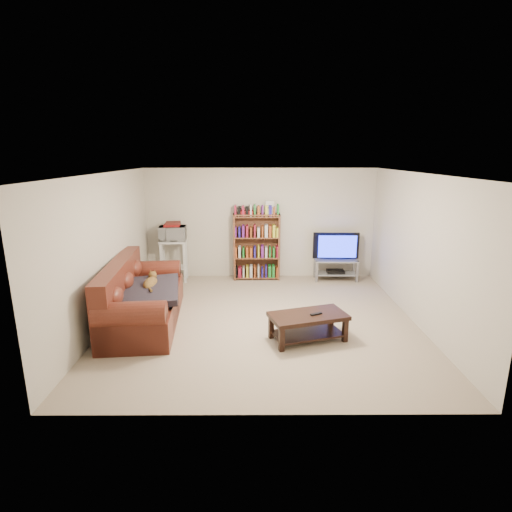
{
  "coord_description": "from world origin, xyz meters",
  "views": [
    {
      "loc": [
        -0.13,
        -6.18,
        2.68
      ],
      "look_at": [
        -0.1,
        0.4,
        1.0
      ],
      "focal_mm": 28.0,
      "sensor_mm": 36.0,
      "label": 1
    }
  ],
  "objects_px": {
    "coffee_table": "(308,322)",
    "bookshelf": "(257,246)",
    "sofa": "(139,302)",
    "tv_stand": "(336,266)"
  },
  "relations": [
    {
      "from": "sofa",
      "to": "tv_stand",
      "type": "xyz_separation_m",
      "value": [
        3.66,
        2.25,
        -0.03
      ]
    },
    {
      "from": "sofa",
      "to": "bookshelf",
      "type": "bearing_deg",
      "value": 45.36
    },
    {
      "from": "sofa",
      "to": "tv_stand",
      "type": "relative_size",
      "value": 2.63
    },
    {
      "from": "sofa",
      "to": "bookshelf",
      "type": "relative_size",
      "value": 1.7
    },
    {
      "from": "coffee_table",
      "to": "bookshelf",
      "type": "bearing_deg",
      "value": 86.71
    },
    {
      "from": "tv_stand",
      "to": "bookshelf",
      "type": "bearing_deg",
      "value": 178.14
    },
    {
      "from": "sofa",
      "to": "coffee_table",
      "type": "height_order",
      "value": "sofa"
    },
    {
      "from": "coffee_table",
      "to": "bookshelf",
      "type": "xyz_separation_m",
      "value": [
        -0.74,
        3.02,
        0.46
      ]
    },
    {
      "from": "tv_stand",
      "to": "bookshelf",
      "type": "height_order",
      "value": "bookshelf"
    },
    {
      "from": "coffee_table",
      "to": "bookshelf",
      "type": "relative_size",
      "value": 0.85
    }
  ]
}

